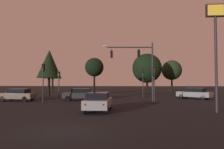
# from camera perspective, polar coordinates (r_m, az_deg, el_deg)

# --- Properties ---
(ground_plane) EXTENTS (168.00, 168.00, 0.00)m
(ground_plane) POSITION_cam_1_polar(r_m,az_deg,el_deg) (34.64, -1.52, -6.00)
(ground_plane) COLOR black
(ground_plane) RESTS_ON ground
(traffic_signal_mast_arm) EXTENTS (6.26, 0.67, 7.22)m
(traffic_signal_mast_arm) POSITION_cam_1_polar(r_m,az_deg,el_deg) (25.55, 7.36, 3.72)
(traffic_signal_mast_arm) COLOR #232326
(traffic_signal_mast_arm) RESTS_ON ground
(traffic_light_corner_left) EXTENTS (0.34, 0.38, 3.87)m
(traffic_light_corner_left) POSITION_cam_1_polar(r_m,az_deg,el_deg) (30.07, -14.53, -1.27)
(traffic_light_corner_left) COLOR #232326
(traffic_light_corner_left) RESTS_ON ground
(traffic_light_corner_right) EXTENTS (0.31, 0.36, 4.69)m
(traffic_light_corner_right) POSITION_cam_1_polar(r_m,az_deg,el_deg) (32.30, 8.56, -0.40)
(traffic_light_corner_right) COLOR #232326
(traffic_light_corner_right) RESTS_ON ground
(traffic_light_median) EXTENTS (0.33, 0.37, 3.87)m
(traffic_light_median) POSITION_cam_1_polar(r_m,az_deg,el_deg) (22.63, 11.62, -1.04)
(traffic_light_median) COLOR #232326
(traffic_light_median) RESTS_ON ground
(traffic_light_far_side) EXTENTS (0.36, 0.39, 4.50)m
(traffic_light_far_side) POSITION_cam_1_polar(r_m,az_deg,el_deg) (25.39, -18.57, -0.13)
(traffic_light_far_side) COLOR #232326
(traffic_light_far_side) RESTS_ON ground
(car_nearside_lane) EXTENTS (1.96, 4.22, 1.52)m
(car_nearside_lane) POSITION_cam_1_polar(r_m,az_deg,el_deg) (16.79, -3.80, -7.45)
(car_nearside_lane) COLOR gray
(car_nearside_lane) RESTS_ON ground
(car_crossing_left) EXTENTS (4.38, 2.05, 1.52)m
(car_crossing_left) POSITION_cam_1_polar(r_m,az_deg,el_deg) (28.18, -24.62, -5.09)
(car_crossing_left) COLOR #473828
(car_crossing_left) RESTS_ON ground
(car_crossing_right) EXTENTS (4.42, 2.00, 1.52)m
(car_crossing_right) POSITION_cam_1_polar(r_m,az_deg,el_deg) (26.90, -8.78, -5.41)
(car_crossing_right) COLOR #232328
(car_crossing_right) RESTS_ON ground
(car_far_lane) EXTENTS (4.61, 4.29, 1.52)m
(car_far_lane) POSITION_cam_1_polar(r_m,az_deg,el_deg) (30.83, 21.88, -4.85)
(car_far_lane) COLOR gray
(car_far_lane) RESTS_ON ground
(store_sign_illuminated) EXTENTS (1.40, 0.28, 8.46)m
(store_sign_illuminated) POSITION_cam_1_polar(r_m,az_deg,el_deg) (18.21, 26.78, 9.90)
(store_sign_illuminated) COLOR #232326
(store_sign_illuminated) RESTS_ON ground
(tree_behind_sign) EXTENTS (4.47, 4.47, 7.26)m
(tree_behind_sign) POSITION_cam_1_polar(r_m,az_deg,el_deg) (48.15, 16.22, 1.15)
(tree_behind_sign) COLOR black
(tree_behind_sign) RESTS_ON ground
(tree_left_far) EXTENTS (3.91, 3.91, 7.65)m
(tree_left_far) POSITION_cam_1_polar(r_m,az_deg,el_deg) (35.31, -17.01, 2.81)
(tree_left_far) COLOR black
(tree_left_far) RESTS_ON ground
(tree_center_horizon) EXTENTS (5.80, 5.80, 7.99)m
(tree_center_horizon) POSITION_cam_1_polar(r_m,az_deg,el_deg) (41.26, 9.68, 1.72)
(tree_center_horizon) COLOR black
(tree_center_horizon) RESTS_ON ground
(tree_right_cluster) EXTENTS (4.45, 4.45, 8.10)m
(tree_right_cluster) POSITION_cam_1_polar(r_m,az_deg,el_deg) (49.09, -4.91, 1.99)
(tree_right_cluster) COLOR black
(tree_right_cluster) RESTS_ON ground
(tree_lot_edge) EXTENTS (4.16, 4.16, 7.25)m
(tree_lot_edge) POSITION_cam_1_polar(r_m,az_deg,el_deg) (50.51, -16.11, 1.21)
(tree_lot_edge) COLOR black
(tree_lot_edge) RESTS_ON ground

